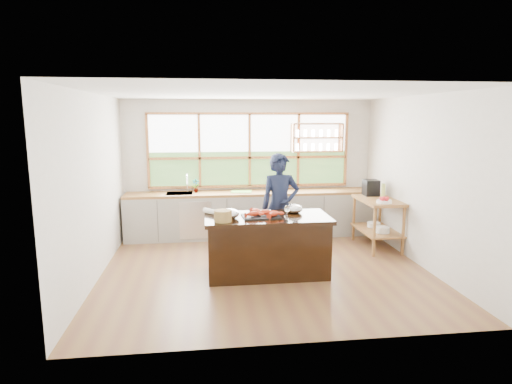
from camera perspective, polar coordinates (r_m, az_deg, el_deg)
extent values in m
plane|color=brown|center=(6.81, 1.22, -10.26)|extent=(5.00, 5.00, 0.00)
cube|color=silver|center=(8.68, -0.88, 3.30)|extent=(5.00, 0.02, 2.70)
cube|color=silver|center=(4.30, 5.60, -3.58)|extent=(5.00, 0.02, 2.70)
cube|color=silver|center=(6.60, -20.76, 0.55)|extent=(0.02, 4.50, 2.70)
cube|color=silver|center=(7.26, 21.18, 1.33)|extent=(0.02, 4.50, 2.70)
cube|color=silver|center=(6.40, 1.31, 13.05)|extent=(5.00, 4.50, 0.02)
cube|color=#B56F3F|center=(8.62, -0.86, 5.59)|extent=(4.05, 0.06, 1.50)
cube|color=white|center=(8.63, -0.89, 7.91)|extent=(3.98, 0.01, 0.75)
cube|color=#2B5720|center=(8.68, -0.88, 3.12)|extent=(3.98, 0.01, 0.70)
cube|color=#B56F3F|center=(8.74, 8.15, 9.00)|extent=(1.00, 0.28, 0.03)
cube|color=#B56F3F|center=(8.75, 8.11, 7.20)|extent=(1.00, 0.28, 0.03)
cube|color=#B56F3F|center=(8.76, 8.06, 5.40)|extent=(1.00, 0.28, 0.03)
cube|color=#B56F3F|center=(8.63, 4.87, 7.23)|extent=(0.03, 0.28, 0.55)
cube|color=#B56F3F|center=(8.89, 11.24, 7.15)|extent=(0.03, 0.28, 0.55)
cube|color=#A5A39D|center=(8.54, -0.64, -3.11)|extent=(4.90, 0.62, 0.85)
cube|color=silver|center=(8.18, -8.08, -3.75)|extent=(0.60, 0.01, 0.72)
cube|color=olive|center=(8.45, -0.65, -0.14)|extent=(4.90, 0.62, 0.05)
cube|color=silver|center=(8.42, -10.15, -0.71)|extent=(0.50, 0.42, 0.16)
cube|color=olive|center=(7.76, 19.05, -4.81)|extent=(0.04, 0.04, 0.90)
cube|color=olive|center=(8.64, 16.16, -3.18)|extent=(0.04, 0.04, 0.90)
cube|color=olive|center=(7.55, 15.49, -5.02)|extent=(0.04, 0.04, 0.90)
cube|color=olive|center=(8.45, 12.92, -3.33)|extent=(0.04, 0.04, 0.90)
cube|color=olive|center=(8.13, 15.81, -4.93)|extent=(0.62, 1.10, 0.03)
cube|color=olive|center=(8.01, 15.99, -1.09)|extent=(0.62, 1.10, 0.05)
cylinder|color=white|center=(7.89, 16.53, -4.90)|extent=(0.24, 0.24, 0.11)
cylinder|color=white|center=(8.25, 15.43, -4.27)|extent=(0.24, 0.24, 0.09)
cube|color=black|center=(6.49, 1.49, -7.38)|extent=(1.77, 0.82, 0.84)
cube|color=black|center=(6.37, 1.51, -3.52)|extent=(1.85, 0.90, 0.06)
imported|color=#141B33|center=(7.12, 3.23, -1.96)|extent=(0.67, 0.45, 1.77)
imported|color=slate|center=(8.43, -8.04, 0.85)|extent=(0.14, 0.10, 0.27)
cube|color=#68B33D|center=(8.42, -1.95, 0.05)|extent=(0.44, 0.36, 0.01)
cube|color=black|center=(8.31, 15.07, 0.57)|extent=(0.27, 0.28, 0.30)
cylinder|color=#A9BC58|center=(7.93, 16.60, 0.04)|extent=(0.09, 0.09, 0.29)
cylinder|color=white|center=(7.65, 16.72, -1.24)|extent=(0.26, 0.26, 0.05)
sphere|color=red|center=(7.66, 17.08, -0.86)|extent=(0.07, 0.07, 0.07)
sphere|color=red|center=(7.69, 16.70, -0.80)|extent=(0.07, 0.07, 0.07)
sphere|color=red|center=(7.65, 16.37, -0.84)|extent=(0.07, 0.07, 0.07)
sphere|color=red|center=(7.60, 16.55, -0.92)|extent=(0.07, 0.07, 0.07)
sphere|color=red|center=(7.61, 16.99, -0.94)|extent=(0.07, 0.07, 0.07)
cube|color=black|center=(6.33, 0.67, -3.24)|extent=(0.58, 0.44, 0.02)
ellipsoid|color=red|center=(6.25, -0.36, -2.94)|extent=(0.23, 0.15, 0.08)
ellipsoid|color=red|center=(6.35, 1.37, -2.75)|extent=(0.23, 0.14, 0.08)
ellipsoid|color=red|center=(6.25, 2.43, -2.97)|extent=(0.21, 0.21, 0.08)
ellipsoid|color=red|center=(6.43, 0.09, -2.59)|extent=(0.18, 0.23, 0.08)
ellipsoid|color=silver|center=(6.25, -3.64, -2.91)|extent=(0.31, 0.31, 0.15)
ellipsoid|color=silver|center=(6.61, 5.01, -2.25)|extent=(0.29, 0.29, 0.14)
cylinder|color=white|center=(6.12, 4.16, -3.77)|extent=(0.06, 0.06, 0.01)
cylinder|color=white|center=(6.11, 4.16, -3.17)|extent=(0.01, 0.01, 0.13)
ellipsoid|color=white|center=(6.09, 4.18, -2.25)|extent=(0.08, 0.08, 0.10)
cylinder|color=#A07F3F|center=(6.05, -4.43, -3.20)|extent=(0.25, 0.25, 0.16)
cylinder|color=white|center=(6.53, -6.00, -2.61)|extent=(0.25, 0.28, 0.08)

